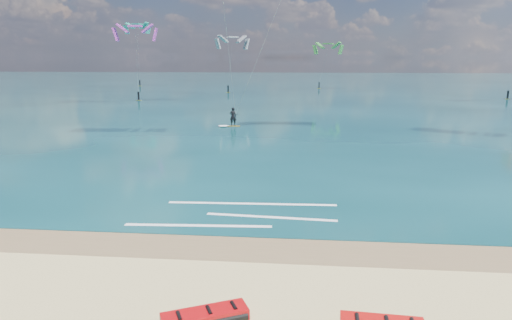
{
  "coord_description": "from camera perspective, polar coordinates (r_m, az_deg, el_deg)",
  "views": [
    {
      "loc": [
        3.46,
        -12.59,
        6.87
      ],
      "look_at": [
        1.53,
        8.0,
        2.21
      ],
      "focal_mm": 32.0,
      "sensor_mm": 36.0,
      "label": 1
    }
  ],
  "objects": [
    {
      "name": "kitesurfer_main",
      "position": [
        43.27,
        -1.46,
        15.97
      ],
      "size": [
        9.96,
        6.82,
        17.92
      ],
      "rotation": [
        0.0,
        0.0,
        0.1
      ],
      "color": "gold",
      "rests_on": "sea"
    },
    {
      "name": "shoreline_foam",
      "position": [
        20.54,
        -1.77,
        -6.73
      ],
      "size": [
        9.05,
        3.65,
        0.01
      ],
      "color": "white",
      "rests_on": "ground"
    },
    {
      "name": "sea",
      "position": [
        116.84,
        3.71,
        9.29
      ],
      "size": [
        320.0,
        200.0,
        0.04
      ],
      "primitive_type": "cube",
      "color": "#093136",
      "rests_on": "ground"
    },
    {
      "name": "wet_sand_strip",
      "position": [
        17.38,
        -6.68,
        -10.67
      ],
      "size": [
        320.0,
        2.4,
        0.01
      ],
      "primitive_type": "cube",
      "color": "brown",
      "rests_on": "ground"
    },
    {
      "name": "ground",
      "position": [
        53.15,
        1.6,
        5.25
      ],
      "size": [
        320.0,
        320.0,
        0.0
      ],
      "primitive_type": "plane",
      "color": "tan",
      "rests_on": "ground"
    },
    {
      "name": "distant_kites",
      "position": [
        89.22,
        -0.44,
        12.0
      ],
      "size": [
        80.41,
        40.68,
        14.45
      ],
      "color": "gray",
      "rests_on": "ground"
    }
  ]
}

